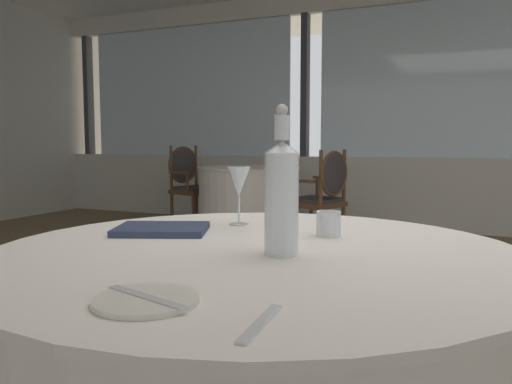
% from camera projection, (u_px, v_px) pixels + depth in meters
% --- Properties ---
extents(ground_plane, '(14.30, 14.30, 0.00)m').
position_uv_depth(ground_plane, '(385.00, 384.00, 2.21)').
color(ground_plane, '#756047').
extents(window_wall_far, '(11.00, 0.14, 2.87)m').
position_uv_depth(window_wall_far, '(450.00, 132.00, 5.85)').
color(window_wall_far, beige).
rests_on(window_wall_far, ground_plane).
extents(side_plate, '(0.18, 0.18, 0.01)m').
position_uv_depth(side_plate, '(146.00, 300.00, 0.88)').
color(side_plate, silver).
rests_on(side_plate, foreground_table).
extents(butter_knife, '(0.19, 0.07, 0.00)m').
position_uv_depth(butter_knife, '(146.00, 297.00, 0.88)').
color(butter_knife, silver).
rests_on(butter_knife, foreground_table).
extents(dinner_fork, '(0.03, 0.17, 0.00)m').
position_uv_depth(dinner_fork, '(261.00, 323.00, 0.78)').
color(dinner_fork, silver).
rests_on(dinner_fork, foreground_table).
extents(water_bottle, '(0.08, 0.08, 0.36)m').
position_uv_depth(water_bottle, '(282.00, 194.00, 1.25)').
color(water_bottle, white).
rests_on(water_bottle, foreground_table).
extents(wine_glass, '(0.08, 0.08, 0.19)m').
position_uv_depth(wine_glass, '(239.00, 183.00, 1.69)').
color(wine_glass, white).
rests_on(wine_glass, foreground_table).
extents(water_tumbler, '(0.07, 0.07, 0.07)m').
position_uv_depth(water_tumbler, '(329.00, 224.00, 1.50)').
color(water_tumbler, white).
rests_on(water_tumbler, foreground_table).
extents(menu_book, '(0.32, 0.29, 0.02)m').
position_uv_depth(menu_book, '(162.00, 229.00, 1.56)').
color(menu_book, '#2D3856').
rests_on(menu_book, foreground_table).
extents(background_table_1, '(1.14, 1.14, 0.76)m').
position_uv_depth(background_table_1, '(249.00, 201.00, 5.74)').
color(background_table_1, white).
rests_on(background_table_1, ground_plane).
extents(dining_chair_1_0, '(0.58, 0.62, 0.96)m').
position_uv_depth(dining_chair_1_0, '(323.00, 191.00, 5.06)').
color(dining_chair_1_0, brown).
rests_on(dining_chair_1_0, ground_plane).
extents(dining_chair_1_1, '(0.58, 0.62, 0.99)m').
position_uv_depth(dining_chair_1_1, '(190.00, 180.00, 6.39)').
color(dining_chair_1_1, brown).
rests_on(dining_chair_1_1, ground_plane).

